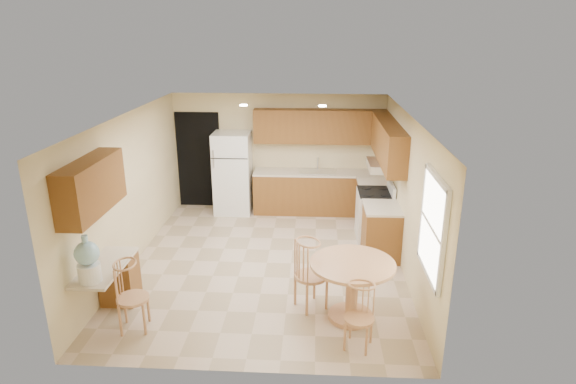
# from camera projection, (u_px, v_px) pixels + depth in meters

# --- Properties ---
(floor) EXTENTS (5.50, 5.50, 0.00)m
(floor) POSITION_uv_depth(u_px,v_px,m) (267.00, 263.00, 8.17)
(floor) COLOR #C3A88D
(floor) RESTS_ON ground
(ceiling) EXTENTS (4.50, 5.50, 0.02)m
(ceiling) POSITION_uv_depth(u_px,v_px,m) (265.00, 116.00, 7.37)
(ceiling) COLOR white
(ceiling) RESTS_ON wall_back
(wall_back) EXTENTS (4.50, 0.02, 2.50)m
(wall_back) POSITION_uv_depth(u_px,v_px,m) (279.00, 152.00, 10.37)
(wall_back) COLOR beige
(wall_back) RESTS_ON floor
(wall_front) EXTENTS (4.50, 0.02, 2.50)m
(wall_front) POSITION_uv_depth(u_px,v_px,m) (240.00, 276.00, 5.17)
(wall_front) COLOR beige
(wall_front) RESTS_ON floor
(wall_left) EXTENTS (0.02, 5.50, 2.50)m
(wall_left) POSITION_uv_depth(u_px,v_px,m) (130.00, 191.00, 7.89)
(wall_left) COLOR beige
(wall_left) RESTS_ON floor
(wall_right) EXTENTS (0.02, 5.50, 2.50)m
(wall_right) POSITION_uv_depth(u_px,v_px,m) (406.00, 196.00, 7.65)
(wall_right) COLOR beige
(wall_right) RESTS_ON floor
(doorway) EXTENTS (0.90, 0.02, 2.10)m
(doorway) POSITION_uv_depth(u_px,v_px,m) (199.00, 160.00, 10.52)
(doorway) COLOR black
(doorway) RESTS_ON floor
(base_cab_back) EXTENTS (2.75, 0.60, 0.87)m
(base_cab_back) POSITION_uv_depth(u_px,v_px,m) (318.00, 193.00, 10.30)
(base_cab_back) COLOR brown
(base_cab_back) RESTS_ON floor
(counter_back) EXTENTS (2.75, 0.63, 0.04)m
(counter_back) POSITION_uv_depth(u_px,v_px,m) (319.00, 173.00, 10.16)
(counter_back) COLOR beige
(counter_back) RESTS_ON base_cab_back
(base_cab_right_a) EXTENTS (0.60, 0.59, 0.87)m
(base_cab_right_a) POSITION_uv_depth(u_px,v_px,m) (372.00, 203.00, 9.68)
(base_cab_right_a) COLOR brown
(base_cab_right_a) RESTS_ON floor
(counter_right_a) EXTENTS (0.63, 0.59, 0.04)m
(counter_right_a) POSITION_uv_depth(u_px,v_px,m) (373.00, 182.00, 9.54)
(counter_right_a) COLOR beige
(counter_right_a) RESTS_ON base_cab_right_a
(base_cab_right_b) EXTENTS (0.60, 0.80, 0.87)m
(base_cab_right_b) POSITION_uv_depth(u_px,v_px,m) (381.00, 232.00, 8.31)
(base_cab_right_b) COLOR brown
(base_cab_right_b) RESTS_ON floor
(counter_right_b) EXTENTS (0.63, 0.80, 0.04)m
(counter_right_b) POSITION_uv_depth(u_px,v_px,m) (383.00, 208.00, 8.16)
(counter_right_b) COLOR beige
(counter_right_b) RESTS_ON base_cab_right_b
(upper_cab_back) EXTENTS (2.75, 0.33, 0.70)m
(upper_cab_back) POSITION_uv_depth(u_px,v_px,m) (320.00, 126.00, 9.98)
(upper_cab_back) COLOR brown
(upper_cab_back) RESTS_ON wall_back
(upper_cab_right) EXTENTS (0.33, 2.42, 0.70)m
(upper_cab_right) POSITION_uv_depth(u_px,v_px,m) (388.00, 142.00, 8.61)
(upper_cab_right) COLOR brown
(upper_cab_right) RESTS_ON wall_right
(upper_cab_left) EXTENTS (0.33, 1.40, 0.70)m
(upper_cab_left) POSITION_uv_depth(u_px,v_px,m) (91.00, 187.00, 6.18)
(upper_cab_left) COLOR brown
(upper_cab_left) RESTS_ON wall_left
(sink) EXTENTS (0.78, 0.44, 0.01)m
(sink) POSITION_uv_depth(u_px,v_px,m) (318.00, 172.00, 10.15)
(sink) COLOR silver
(sink) RESTS_ON counter_back
(range_hood) EXTENTS (0.50, 0.76, 0.14)m
(range_hood) POSITION_uv_depth(u_px,v_px,m) (382.00, 165.00, 8.73)
(range_hood) COLOR silver
(range_hood) RESTS_ON upper_cab_right
(desk_pedestal) EXTENTS (0.48, 0.42, 0.72)m
(desk_pedestal) POSITION_uv_depth(u_px,v_px,m) (119.00, 279.00, 6.92)
(desk_pedestal) COLOR brown
(desk_pedestal) RESTS_ON floor
(desk_top) EXTENTS (0.50, 1.20, 0.04)m
(desk_top) POSITION_uv_depth(u_px,v_px,m) (105.00, 267.00, 6.43)
(desk_top) COLOR beige
(desk_top) RESTS_ON desk_pedestal
(window) EXTENTS (0.06, 1.12, 1.30)m
(window) POSITION_uv_depth(u_px,v_px,m) (433.00, 227.00, 5.82)
(window) COLOR white
(window) RESTS_ON wall_right
(can_light_a) EXTENTS (0.14, 0.14, 0.02)m
(can_light_a) POSITION_uv_depth(u_px,v_px,m) (244.00, 105.00, 8.54)
(can_light_a) COLOR white
(can_light_a) RESTS_ON ceiling
(can_light_b) EXTENTS (0.14, 0.14, 0.02)m
(can_light_b) POSITION_uv_depth(u_px,v_px,m) (322.00, 106.00, 8.46)
(can_light_b) COLOR white
(can_light_b) RESTS_ON ceiling
(refrigerator) EXTENTS (0.77, 0.74, 1.74)m
(refrigerator) POSITION_uv_depth(u_px,v_px,m) (233.00, 173.00, 10.21)
(refrigerator) COLOR white
(refrigerator) RESTS_ON floor
(stove) EXTENTS (0.65, 0.76, 1.09)m
(stove) POSITION_uv_depth(u_px,v_px,m) (375.00, 214.00, 9.04)
(stove) COLOR white
(stove) RESTS_ON floor
(dining_table) EXTENTS (1.14, 1.14, 0.84)m
(dining_table) POSITION_uv_depth(u_px,v_px,m) (352.00, 282.00, 6.45)
(dining_table) COLOR tan
(dining_table) RESTS_ON floor
(chair_table_a) EXTENTS (0.45, 0.58, 1.03)m
(chair_table_a) POSITION_uv_depth(u_px,v_px,m) (311.00, 271.00, 6.60)
(chair_table_a) COLOR tan
(chair_table_a) RESTS_ON floor
(chair_table_b) EXTENTS (0.38, 0.41, 0.85)m
(chair_table_b) POSITION_uv_depth(u_px,v_px,m) (360.00, 314.00, 5.78)
(chair_table_b) COLOR tan
(chair_table_b) RESTS_ON floor
(chair_desk) EXTENTS (0.42, 0.55, 0.95)m
(chair_desk) POSITION_uv_depth(u_px,v_px,m) (129.00, 293.00, 6.11)
(chair_desk) COLOR tan
(chair_desk) RESTS_ON floor
(water_crock) EXTENTS (0.30, 0.30, 0.63)m
(water_crock) POSITION_uv_depth(u_px,v_px,m) (88.00, 261.00, 5.94)
(water_crock) COLOR white
(water_crock) RESTS_ON desk_top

